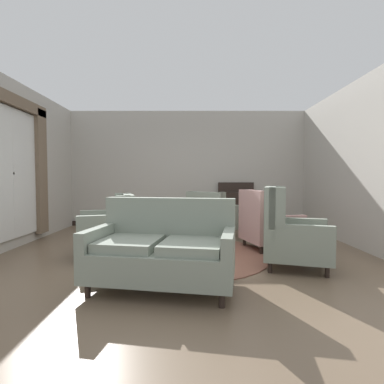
# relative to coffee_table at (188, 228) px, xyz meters

# --- Properties ---
(ground) EXTENTS (9.09, 9.09, 0.00)m
(ground) POSITION_rel_coffee_table_xyz_m (-0.04, -0.39, -0.41)
(ground) COLOR brown
(wall_back) EXTENTS (6.16, 0.08, 2.92)m
(wall_back) POSITION_rel_coffee_table_xyz_m (-0.04, 2.86, 1.05)
(wall_back) COLOR #BCB7AD
(wall_back) RESTS_ON ground
(wall_left) EXTENTS (0.08, 4.54, 2.92)m
(wall_left) POSITION_rel_coffee_table_xyz_m (-3.04, 0.59, 1.05)
(wall_left) COLOR #BCB7AD
(wall_left) RESTS_ON ground
(wall_right) EXTENTS (0.08, 4.54, 2.92)m
(wall_right) POSITION_rel_coffee_table_xyz_m (2.96, 0.59, 1.05)
(wall_right) COLOR #BCB7AD
(wall_right) RESTS_ON ground
(baseboard_back) EXTENTS (6.00, 0.03, 0.12)m
(baseboard_back) POSITION_rel_coffee_table_xyz_m (-0.04, 2.80, -0.35)
(baseboard_back) COLOR black
(baseboard_back) RESTS_ON ground
(area_rug) EXTENTS (2.66, 2.66, 0.01)m
(area_rug) POSITION_rel_coffee_table_xyz_m (-0.04, -0.09, -0.40)
(area_rug) COLOR brown
(area_rug) RESTS_ON ground
(window_with_curtains) EXTENTS (0.12, 2.01, 2.49)m
(window_with_curtains) POSITION_rel_coffee_table_xyz_m (-2.94, 0.29, 1.04)
(window_with_curtains) COLOR silver
(coffee_table) EXTENTS (0.81, 0.81, 0.51)m
(coffee_table) POSITION_rel_coffee_table_xyz_m (0.00, 0.00, 0.00)
(coffee_table) COLOR black
(coffee_table) RESTS_ON ground
(porcelain_vase) EXTENTS (0.17, 0.17, 0.34)m
(porcelain_vase) POSITION_rel_coffee_table_xyz_m (0.03, -0.02, 0.26)
(porcelain_vase) COLOR #4C7A66
(porcelain_vase) RESTS_ON coffee_table
(settee) EXTENTS (1.68, 1.10, 0.98)m
(settee) POSITION_rel_coffee_table_xyz_m (-0.25, -1.49, 0.00)
(settee) COLOR gray
(settee) RESTS_ON ground
(armchair_foreground_right) EXTENTS (1.00, 1.02, 0.96)m
(armchair_foreground_right) POSITION_rel_coffee_table_xyz_m (-1.19, -0.15, 0.01)
(armchair_foreground_right) COLOR gray
(armchair_foreground_right) RESTS_ON ground
(armchair_beside_settee) EXTENTS (1.01, 0.95, 1.10)m
(armchair_beside_settee) POSITION_rel_coffee_table_xyz_m (1.38, -0.76, 0.05)
(armchair_beside_settee) COLOR gray
(armchair_beside_settee) RESTS_ON ground
(armchair_back_corner) EXTENTS (1.09, 1.16, 0.95)m
(armchair_back_corner) POSITION_rel_coffee_table_xyz_m (0.46, 1.14, 0.00)
(armchair_back_corner) COLOR gray
(armchair_back_corner) RESTS_ON ground
(armchair_near_sideboard) EXTENTS (1.04, 0.98, 1.01)m
(armchair_near_sideboard) POSITION_rel_coffee_table_xyz_m (1.34, 0.30, 0.02)
(armchair_near_sideboard) COLOR tan
(armchair_near_sideboard) RESTS_ON ground
(sideboard) EXTENTS (0.90, 0.40, 1.11)m
(sideboard) POSITION_rel_coffee_table_xyz_m (1.18, 2.56, 0.09)
(sideboard) COLOR black
(sideboard) RESTS_ON ground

